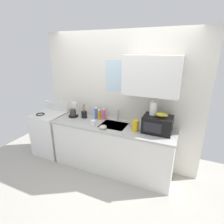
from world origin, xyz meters
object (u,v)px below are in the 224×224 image
object	(u,v)px
coffee_maker	(74,111)
mug_white	(93,123)
small_bowl	(103,127)
banana_bunch	(162,115)
microwave	(158,124)
stove_range	(51,133)
dish_soap_bottle_pink	(104,114)
dish_soap_bottle_blue	(96,113)
utensil_crock	(84,114)
paper_towel_roll	(153,108)
cereal_canister	(135,126)
dish_soap_bottle_orange	(99,114)

from	to	relation	value
coffee_maker	mug_white	xyz separation A→B (m)	(0.59, -0.25, -0.06)
coffee_maker	small_bowl	distance (m)	0.87
banana_bunch	microwave	bearing A→B (deg)	-178.23
stove_range	microwave	bearing A→B (deg)	1.15
small_bowl	dish_soap_bottle_pink	bearing A→B (deg)	113.86
dish_soap_bottle_blue	utensil_crock	distance (m)	0.25
stove_range	coffee_maker	size ratio (longest dim) A/B	3.86
utensil_crock	small_bowl	xyz separation A→B (m)	(0.57, -0.32, -0.04)
paper_towel_roll	small_bowl	bearing A→B (deg)	-158.52
coffee_maker	paper_towel_roll	bearing A→B (deg)	-0.30
stove_range	paper_towel_roll	world-z (taller)	paper_towel_roll
paper_towel_roll	stove_range	bearing A→B (deg)	-177.43
stove_range	utensil_crock	xyz separation A→B (m)	(0.81, 0.12, 0.51)
microwave	paper_towel_roll	xyz separation A→B (m)	(-0.10, 0.05, 0.24)
small_bowl	banana_bunch	bearing A→B (deg)	15.32
stove_range	coffee_maker	world-z (taller)	coffee_maker
microwave	mug_white	distance (m)	1.10
cereal_canister	mug_white	bearing A→B (deg)	-173.09
cereal_canister	small_bowl	world-z (taller)	cereal_canister
banana_bunch	coffee_maker	size ratio (longest dim) A/B	0.71
stove_range	cereal_canister	size ratio (longest dim) A/B	5.81
paper_towel_roll	utensil_crock	distance (m)	1.37
banana_bunch	utensil_crock	size ratio (longest dim) A/B	0.70
mug_white	utensil_crock	xyz separation A→B (m)	(-0.35, 0.26, 0.02)
stove_range	cereal_canister	world-z (taller)	cereal_canister
microwave	paper_towel_roll	size ratio (longest dim) A/B	2.09
paper_towel_roll	utensil_crock	world-z (taller)	paper_towel_roll
dish_soap_bottle_orange	dish_soap_bottle_blue	xyz separation A→B (m)	(-0.08, 0.03, 0.01)
stove_range	banana_bunch	bearing A→B (deg)	1.16
microwave	cereal_canister	size ratio (longest dim) A/B	2.48
cereal_canister	mug_white	size ratio (longest dim) A/B	1.96
paper_towel_roll	small_bowl	world-z (taller)	paper_towel_roll
coffee_maker	dish_soap_bottle_pink	distance (m)	0.63
paper_towel_roll	dish_soap_bottle_pink	size ratio (longest dim) A/B	0.96
banana_bunch	paper_towel_roll	size ratio (longest dim) A/B	0.91
dish_soap_bottle_orange	mug_white	world-z (taller)	dish_soap_bottle_orange
microwave	dish_soap_bottle_blue	xyz separation A→B (m)	(-1.20, 0.14, -0.02)
dish_soap_bottle_pink	utensil_crock	size ratio (longest dim) A/B	0.80
paper_towel_roll	microwave	bearing A→B (deg)	-27.38
microwave	coffee_maker	xyz separation A→B (m)	(-1.67, 0.06, -0.03)
coffee_maker	banana_bunch	bearing A→B (deg)	-1.94
dish_soap_bottle_blue	stove_range	bearing A→B (deg)	-170.09
dish_soap_bottle_blue	cereal_canister	distance (m)	0.89
microwave	dish_soap_bottle_pink	distance (m)	1.05
dish_soap_bottle_orange	microwave	bearing A→B (deg)	-5.71
banana_bunch	paper_towel_roll	world-z (taller)	paper_towel_roll
dish_soap_bottle_blue	small_bowl	xyz separation A→B (m)	(0.34, -0.39, -0.08)
banana_bunch	coffee_maker	bearing A→B (deg)	178.06
coffee_maker	utensil_crock	world-z (taller)	utensil_crock
dish_soap_bottle_orange	mug_white	distance (m)	0.31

